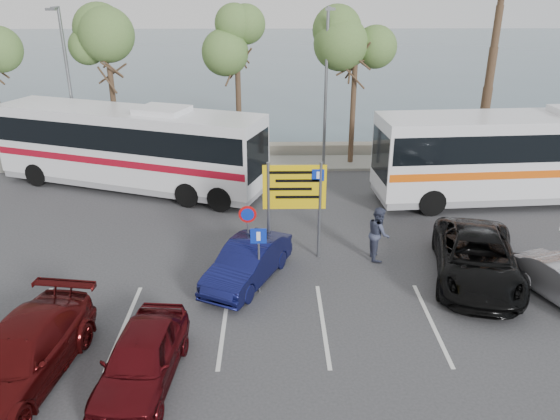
{
  "coord_description": "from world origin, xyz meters",
  "views": [
    {
      "loc": [
        0.24,
        -14.42,
        9.28
      ],
      "look_at": [
        0.5,
        3.0,
        1.93
      ],
      "focal_mm": 35.0,
      "sensor_mm": 36.0,
      "label": 1
    }
  ],
  "objects_px": {
    "street_lamp_right": "(326,81)",
    "pedestrian_far": "(379,233)",
    "suv_black": "(477,258)",
    "direction_sign": "(294,195)",
    "car_blue": "(247,263)",
    "street_lamp_left": "(68,81)",
    "coach_bus_left": "(130,150)",
    "car_red": "(142,358)",
    "coach_bus_right": "(528,159)",
    "car_maroon": "(20,356)"
  },
  "relations": [
    {
      "from": "street_lamp_right",
      "to": "pedestrian_far",
      "type": "relative_size",
      "value": 4.08
    },
    {
      "from": "street_lamp_right",
      "to": "suv_black",
      "type": "height_order",
      "value": "street_lamp_right"
    },
    {
      "from": "direction_sign",
      "to": "car_blue",
      "type": "distance_m",
      "value": 2.91
    },
    {
      "from": "street_lamp_left",
      "to": "coach_bus_left",
      "type": "xyz_separation_m",
      "value": [
        3.5,
        -3.02,
        -2.71
      ]
    },
    {
      "from": "direction_sign",
      "to": "street_lamp_left",
      "type": "bearing_deg",
      "value": 136.83
    },
    {
      "from": "car_blue",
      "to": "suv_black",
      "type": "distance_m",
      "value": 7.6
    },
    {
      "from": "car_red",
      "to": "coach_bus_right",
      "type": "bearing_deg",
      "value": 44.47
    },
    {
      "from": "suv_black",
      "to": "pedestrian_far",
      "type": "height_order",
      "value": "pedestrian_far"
    },
    {
      "from": "street_lamp_right",
      "to": "suv_black",
      "type": "bearing_deg",
      "value": -71.59
    },
    {
      "from": "car_red",
      "to": "suv_black",
      "type": "relative_size",
      "value": 0.74
    },
    {
      "from": "car_blue",
      "to": "car_maroon",
      "type": "distance_m",
      "value": 7.27
    },
    {
      "from": "car_red",
      "to": "suv_black",
      "type": "bearing_deg",
      "value": 31.3
    },
    {
      "from": "direction_sign",
      "to": "coach_bus_right",
      "type": "distance_m",
      "value": 11.93
    },
    {
      "from": "car_maroon",
      "to": "coach_bus_left",
      "type": "bearing_deg",
      "value": 100.22
    },
    {
      "from": "car_blue",
      "to": "car_maroon",
      "type": "bearing_deg",
      "value": -112.78
    },
    {
      "from": "car_red",
      "to": "suv_black",
      "type": "distance_m",
      "value": 11.15
    },
    {
      "from": "street_lamp_right",
      "to": "car_blue",
      "type": "bearing_deg",
      "value": -106.67
    },
    {
      "from": "car_red",
      "to": "pedestrian_far",
      "type": "distance_m",
      "value": 9.57
    },
    {
      "from": "street_lamp_right",
      "to": "direction_sign",
      "type": "height_order",
      "value": "street_lamp_right"
    },
    {
      "from": "street_lamp_left",
      "to": "car_maroon",
      "type": "distance_m",
      "value": 17.78
    },
    {
      "from": "street_lamp_left",
      "to": "coach_bus_left",
      "type": "distance_m",
      "value": 5.36
    },
    {
      "from": "suv_black",
      "to": "car_red",
      "type": "bearing_deg",
      "value": -140.33
    },
    {
      "from": "car_blue",
      "to": "coach_bus_left",
      "type": "bearing_deg",
      "value": 148.44
    },
    {
      "from": "street_lamp_left",
      "to": "car_blue",
      "type": "bearing_deg",
      "value": -51.97
    },
    {
      "from": "street_lamp_left",
      "to": "direction_sign",
      "type": "distance_m",
      "value": 15.24
    },
    {
      "from": "street_lamp_right",
      "to": "car_red",
      "type": "xyz_separation_m",
      "value": [
        -6.0,
        -16.96,
        -3.89
      ]
    },
    {
      "from": "car_maroon",
      "to": "pedestrian_far",
      "type": "relative_size",
      "value": 2.64
    },
    {
      "from": "suv_black",
      "to": "car_maroon",
      "type": "bearing_deg",
      "value": -146.08
    },
    {
      "from": "direction_sign",
      "to": "car_red",
      "type": "distance_m",
      "value": 7.94
    },
    {
      "from": "car_blue",
      "to": "pedestrian_far",
      "type": "distance_m",
      "value": 4.88
    },
    {
      "from": "car_blue",
      "to": "car_maroon",
      "type": "xyz_separation_m",
      "value": [
        -5.4,
        -4.87,
        0.07
      ]
    },
    {
      "from": "street_lamp_right",
      "to": "car_maroon",
      "type": "bearing_deg",
      "value": -118.06
    },
    {
      "from": "street_lamp_left",
      "to": "car_blue",
      "type": "relative_size",
      "value": 1.92
    },
    {
      "from": "car_blue",
      "to": "pedestrian_far",
      "type": "height_order",
      "value": "pedestrian_far"
    },
    {
      "from": "coach_bus_right",
      "to": "suv_black",
      "type": "xyz_separation_m",
      "value": [
        -4.63,
        -7.1,
        -1.17
      ]
    },
    {
      "from": "street_lamp_right",
      "to": "coach_bus_right",
      "type": "distance_m",
      "value": 10.28
    },
    {
      "from": "street_lamp_left",
      "to": "pedestrian_far",
      "type": "height_order",
      "value": "street_lamp_left"
    },
    {
      "from": "street_lamp_right",
      "to": "pedestrian_far",
      "type": "distance_m",
      "value": 11.1
    },
    {
      "from": "coach_bus_left",
      "to": "car_red",
      "type": "xyz_separation_m",
      "value": [
        3.5,
        -13.94,
        -1.18
      ]
    },
    {
      "from": "car_maroon",
      "to": "car_red",
      "type": "height_order",
      "value": "car_maroon"
    },
    {
      "from": "street_lamp_left",
      "to": "car_maroon",
      "type": "height_order",
      "value": "street_lamp_left"
    },
    {
      "from": "direction_sign",
      "to": "coach_bus_left",
      "type": "height_order",
      "value": "coach_bus_left"
    },
    {
      "from": "coach_bus_right",
      "to": "car_red",
      "type": "bearing_deg",
      "value": -140.55
    },
    {
      "from": "direction_sign",
      "to": "car_blue",
      "type": "xyz_separation_m",
      "value": [
        -1.6,
        -1.7,
        -1.74
      ]
    },
    {
      "from": "coach_bus_left",
      "to": "coach_bus_right",
      "type": "height_order",
      "value": "coach_bus_right"
    },
    {
      "from": "car_maroon",
      "to": "suv_black",
      "type": "relative_size",
      "value": 0.92
    },
    {
      "from": "coach_bus_left",
      "to": "car_red",
      "type": "bearing_deg",
      "value": -75.9
    },
    {
      "from": "car_red",
      "to": "pedestrian_far",
      "type": "xyz_separation_m",
      "value": [
        7.01,
        6.51,
        0.27
      ]
    },
    {
      "from": "car_blue",
      "to": "suv_black",
      "type": "xyz_separation_m",
      "value": [
        7.6,
        0.0,
        0.1
      ]
    },
    {
      "from": "street_lamp_right",
      "to": "coach_bus_right",
      "type": "xyz_separation_m",
      "value": [
        8.63,
        -4.92,
        -2.65
      ]
    }
  ]
}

